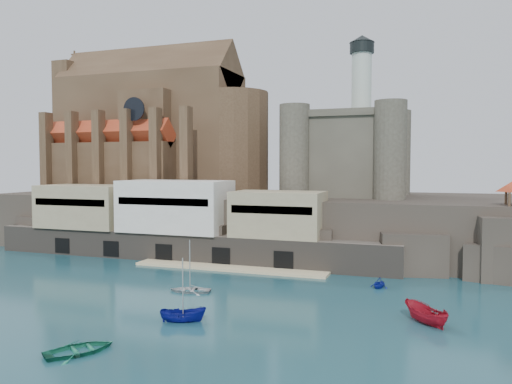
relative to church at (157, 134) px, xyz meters
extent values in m
plane|color=#17414D|center=(24.13, -41.85, -22.13)|extent=(300.00, 300.00, 0.00)
cube|color=#2A241F|center=(24.13, -1.85, -17.13)|extent=(100.00, 34.00, 10.00)
cube|color=#2A241F|center=(-13.87, -18.35, -19.13)|extent=(9.00, 5.00, 6.00)
cube|color=#2A241F|center=(2.13, -18.35, -19.13)|extent=(9.00, 5.00, 6.00)
cube|color=#2A241F|center=(19.13, -18.35, -19.13)|extent=(9.00, 5.00, 6.00)
cube|color=#2A241F|center=(36.13, -18.35, -19.13)|extent=(9.00, 5.00, 6.00)
cube|color=#2A241F|center=(52.13, -18.35, -19.13)|extent=(9.00, 5.00, 6.00)
cube|color=#5E554B|center=(16.13, -19.35, -19.88)|extent=(70.00, 6.00, 4.50)
cube|color=beige|center=(26.13, -23.85, -21.98)|extent=(30.00, 4.00, 0.40)
cube|color=black|center=(-5.87, -22.25, -20.53)|extent=(3.00, 0.40, 2.60)
cube|color=black|center=(4.13, -22.25, -20.53)|extent=(3.00, 0.40, 2.60)
cube|color=black|center=(14.13, -22.25, -20.53)|extent=(3.00, 0.40, 2.60)
cube|color=black|center=(24.13, -22.25, -20.53)|extent=(3.00, 0.40, 2.60)
cube|color=black|center=(34.13, -22.25, -20.53)|extent=(3.00, 0.40, 2.60)
cube|color=tan|center=(-3.87, -18.35, -13.88)|extent=(16.00, 9.00, 7.50)
cube|color=silver|center=(14.13, -18.35, -13.38)|extent=(18.00, 9.00, 8.50)
cube|color=tan|center=(32.13, -18.35, -14.13)|extent=(14.00, 8.00, 7.00)
cube|color=#473321|center=(-1.87, 0.15, -0.13)|extent=(38.00, 14.00, 24.00)
cube|color=#473321|center=(-1.87, 0.15, 11.87)|extent=(38.00, 13.01, 13.01)
cylinder|color=#473321|center=(17.13, 0.15, -2.13)|extent=(14.00, 14.00, 20.00)
cube|color=#473321|center=(2.13, 0.15, -2.13)|extent=(10.00, 20.00, 20.00)
cube|color=#473321|center=(-5.87, -9.35, -7.13)|extent=(28.00, 5.00, 10.00)
cube|color=#473321|center=(-5.87, 9.65, -7.13)|extent=(28.00, 5.00, 10.00)
cube|color=#AF391E|center=(-5.87, -9.35, -0.53)|extent=(28.00, 5.66, 5.66)
cube|color=#AF391E|center=(-5.87, 9.65, -0.53)|extent=(28.00, 5.66, 5.66)
cube|color=#473321|center=(-20.87, 0.15, 1.87)|extent=(4.00, 10.00, 28.00)
cylinder|color=black|center=(2.13, -11.90, 3.87)|extent=(4.40, 0.30, 4.40)
cube|color=#473321|center=(-17.87, -12.35, -4.13)|extent=(1.60, 2.20, 16.00)
cube|color=#473321|center=(-11.67, -12.35, -4.13)|extent=(1.60, 2.20, 16.00)
cube|color=#473321|center=(-5.47, -12.35, -4.13)|extent=(1.60, 2.20, 16.00)
cube|color=#473321|center=(0.73, -12.35, -4.13)|extent=(1.60, 2.20, 16.00)
cube|color=#473321|center=(6.93, -12.35, -4.13)|extent=(1.60, 2.20, 16.00)
cube|color=#473321|center=(13.13, -12.35, -4.13)|extent=(1.60, 2.20, 16.00)
cube|color=#464337|center=(40.13, -0.85, -5.13)|extent=(16.00, 16.00, 14.00)
cube|color=#464337|center=(40.13, -0.85, 2.27)|extent=(17.00, 17.00, 1.20)
cylinder|color=#464337|center=(32.13, -8.85, -4.13)|extent=(5.20, 5.20, 16.00)
cylinder|color=#464337|center=(48.13, -8.85, -4.13)|extent=(5.20, 5.20, 16.00)
cylinder|color=#464337|center=(32.13, 7.15, -4.13)|extent=(5.20, 5.20, 16.00)
cylinder|color=#464337|center=(48.13, 7.15, -4.13)|extent=(5.20, 5.20, 16.00)
cylinder|color=silver|center=(42.13, 1.15, 7.87)|extent=(3.60, 3.60, 12.00)
cylinder|color=black|center=(42.13, 1.15, 14.87)|extent=(4.40, 4.40, 2.00)
cone|color=black|center=(42.13, 1.15, 16.47)|extent=(4.60, 4.60, 1.40)
cube|color=#2A241F|center=(62.13, -18.85, -19.63)|extent=(6.00, 5.00, 5.00)
cylinder|color=#473321|center=(64.53, -17.45, -11.83)|extent=(0.36, 0.36, 3.20)
cylinder|color=#473321|center=(64.53, -14.25, -11.83)|extent=(0.36, 0.36, 3.20)
imported|color=navy|center=(31.37, -48.71, -22.13)|extent=(2.30, 2.28, 4.63)
imported|color=#1C7758|center=(27.11, -58.90, -22.13)|extent=(3.98, 3.33, 5.69)
imported|color=#A61324|center=(54.13, -41.17, -22.13)|extent=(3.03, 3.03, 5.63)
imported|color=silver|center=(26.66, -37.87, -22.13)|extent=(1.77, 3.78, 5.10)
imported|color=#12219F|center=(48.44, -27.85, -22.13)|extent=(2.92, 2.10, 3.09)
camera|label=1|loc=(54.38, -92.39, -6.56)|focal=35.00mm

